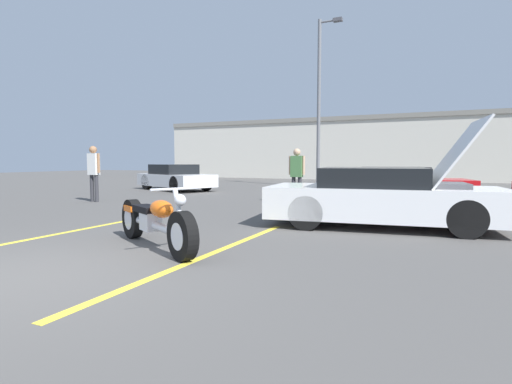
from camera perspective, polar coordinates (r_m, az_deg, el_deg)
The scene contains 11 objects.
ground_plane at distance 5.38m, azimuth -31.00°, elevation -10.55°, with size 80.00×80.00×0.00m, color #514F4C.
parking_stripe_foreground at distance 8.02m, azimuth -27.80°, elevation -5.60°, with size 0.12×5.32×0.01m, color yellow.
parking_stripe_middle at distance 5.77m, azimuth -6.85°, elevation -8.90°, with size 0.12×5.32×0.01m, color yellow.
far_building at distance 30.01m, azimuth 16.56°, elevation 6.23°, with size 32.00×4.20×4.40m.
light_pole at distance 20.82m, azimuth 9.17°, elevation 13.31°, with size 1.21×0.28×8.32m.
motorcycle at distance 6.32m, azimuth -14.32°, elevation -4.12°, with size 2.39×1.44×0.97m.
show_car_hood_open at distance 8.41m, azimuth 17.68°, elevation -0.73°, with size 4.69×2.38×2.12m.
parked_car_mid_row at distance 14.39m, azimuth 19.67°, elevation 1.07°, with size 4.77×2.81×1.13m.
parked_car_left_row at distance 18.47m, azimuth -11.47°, elevation 2.01°, with size 4.42×3.18×1.17m.
spectator_near_motorcycle at distance 12.49m, azimuth 5.84°, elevation 3.02°, with size 0.52×0.22×1.71m.
spectator_by_show_car at distance 13.99m, azimuth -22.18°, elevation 3.15°, with size 0.52×0.24×1.81m.
Camera 1 is at (4.34, -2.89, 1.34)m, focal length 28.00 mm.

